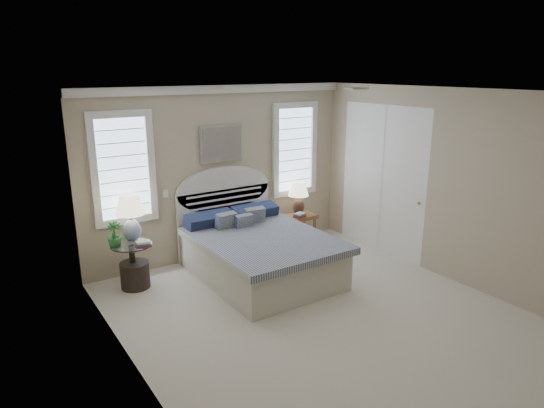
{
  "coord_description": "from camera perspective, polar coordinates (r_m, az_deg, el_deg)",
  "views": [
    {
      "loc": [
        -3.47,
        -4.19,
        2.95
      ],
      "look_at": [
        -0.04,
        1.0,
        1.2
      ],
      "focal_mm": 32.0,
      "sensor_mm": 36.0,
      "label": 1
    }
  ],
  "objects": [
    {
      "name": "floor",
      "position": [
        6.19,
        5.53,
        -12.8
      ],
      "size": [
        4.5,
        5.0,
        0.01
      ],
      "primitive_type": "cube",
      "color": "beige",
      "rests_on": "ground"
    },
    {
      "name": "ceiling",
      "position": [
        5.45,
        6.29,
        13.01
      ],
      "size": [
        4.5,
        5.0,
        0.01
      ],
      "primitive_type": "cube",
      "color": "white",
      "rests_on": "wall_back"
    },
    {
      "name": "wall_back",
      "position": [
        7.71,
        -5.95,
        3.67
      ],
      "size": [
        4.5,
        0.02,
        2.7
      ],
      "primitive_type": "cube",
      "color": "#C0AA90",
      "rests_on": "floor"
    },
    {
      "name": "wall_left",
      "position": [
        4.65,
        -16.22,
        -5.05
      ],
      "size": [
        0.02,
        5.0,
        2.7
      ],
      "primitive_type": "cube",
      "color": "#C0AA90",
      "rests_on": "floor"
    },
    {
      "name": "wall_right",
      "position": [
        7.27,
        19.77,
        2.09
      ],
      "size": [
        0.02,
        5.0,
        2.7
      ],
      "primitive_type": "cube",
      "color": "#C0AA90",
      "rests_on": "floor"
    },
    {
      "name": "crown_molding",
      "position": [
        7.51,
        -6.09,
        13.29
      ],
      "size": [
        4.5,
        0.08,
        0.12
      ],
      "primitive_type": "cube",
      "color": "white",
      "rests_on": "wall_back"
    },
    {
      "name": "hvac_vent",
      "position": [
        6.84,
        9.87,
        13.25
      ],
      "size": [
        0.3,
        0.2,
        0.02
      ],
      "primitive_type": "cube",
      "color": "#B2B2B2",
      "rests_on": "ceiling"
    },
    {
      "name": "switch_plate",
      "position": [
        7.36,
        -12.41,
        1.21
      ],
      "size": [
        0.08,
        0.01,
        0.12
      ],
      "primitive_type": "cube",
      "color": "white",
      "rests_on": "wall_back"
    },
    {
      "name": "window_left",
      "position": [
        7.07,
        -17.13,
        4.03
      ],
      "size": [
        0.9,
        0.06,
        1.6
      ],
      "primitive_type": "cube",
      "color": "#C9E3FF",
      "rests_on": "wall_back"
    },
    {
      "name": "window_right",
      "position": [
        8.37,
        2.63,
        6.44
      ],
      "size": [
        0.9,
        0.06,
        1.6
      ],
      "primitive_type": "cube",
      "color": "#C9E3FF",
      "rests_on": "wall_back"
    },
    {
      "name": "painting",
      "position": [
        7.59,
        -5.91,
        7.09
      ],
      "size": [
        0.74,
        0.04,
        0.58
      ],
      "primitive_type": "cube",
      "color": "silver",
      "rests_on": "wall_back"
    },
    {
      "name": "closet_door",
      "position": [
        8.04,
        12.8,
        2.77
      ],
      "size": [
        0.02,
        1.8,
        2.4
      ],
      "primitive_type": "cube",
      "color": "white",
      "rests_on": "floor"
    },
    {
      "name": "bed",
      "position": [
        7.11,
        -1.8,
        -5.41
      ],
      "size": [
        1.72,
        2.28,
        1.47
      ],
      "color": "beige",
      "rests_on": "floor"
    },
    {
      "name": "side_table_left",
      "position": [
        6.99,
        -16.09,
        -6.43
      ],
      "size": [
        0.56,
        0.56,
        0.63
      ],
      "color": "black",
      "rests_on": "floor"
    },
    {
      "name": "nightstand_right",
      "position": [
        8.34,
        3.3,
        -2.19
      ],
      "size": [
        0.5,
        0.4,
        0.53
      ],
      "color": "#955830",
      "rests_on": "floor"
    },
    {
      "name": "floor_pot",
      "position": [
        7.05,
        -15.81,
        -8.03
      ],
      "size": [
        0.41,
        0.41,
        0.36
      ],
      "primitive_type": "cylinder",
      "rotation": [
        0.0,
        0.0,
        -0.02
      ],
      "color": "black",
      "rests_on": "floor"
    },
    {
      "name": "lamp_left",
      "position": [
        6.92,
        -16.32,
        -0.97
      ],
      "size": [
        0.46,
        0.46,
        0.67
      ],
      "rotation": [
        0.0,
        0.0,
        0.12
      ],
      "color": "silver",
      "rests_on": "side_table_left"
    },
    {
      "name": "lamp_right",
      "position": [
        8.24,
        3.13,
        1.12
      ],
      "size": [
        0.38,
        0.38,
        0.57
      ],
      "rotation": [
        0.0,
        0.0,
        0.11
      ],
      "color": "black",
      "rests_on": "nightstand_right"
    },
    {
      "name": "potted_plant",
      "position": [
        6.81,
        -18.08,
        -3.46
      ],
      "size": [
        0.26,
        0.26,
        0.35
      ],
      "primitive_type": "imported",
      "rotation": [
        0.0,
        0.0,
        -0.42
      ],
      "color": "#326528",
      "rests_on": "side_table_left"
    },
    {
      "name": "books_left",
      "position": [
        6.75,
        -14.93,
        -4.59
      ],
      "size": [
        0.21,
        0.16,
        0.08
      ],
      "rotation": [
        0.0,
        0.0,
        -0.09
      ],
      "color": "maroon",
      "rests_on": "side_table_left"
    },
    {
      "name": "books_right",
      "position": [
        8.14,
        3.28,
        -1.31
      ],
      "size": [
        0.21,
        0.17,
        0.08
      ],
      "rotation": [
        0.0,
        0.0,
        0.19
      ],
      "color": "maroon",
      "rests_on": "nightstand_right"
    }
  ]
}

